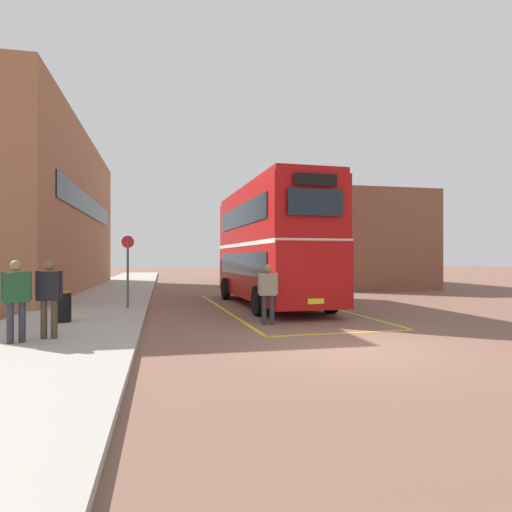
{
  "coord_description": "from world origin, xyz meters",
  "views": [
    {
      "loc": [
        -3.97,
        -8.77,
        1.94
      ],
      "look_at": [
        0.5,
        12.12,
        2.02
      ],
      "focal_mm": 30.77,
      "sensor_mm": 36.0,
      "label": 1
    }
  ],
  "objects_px": {
    "double_decker_bus": "(270,243)",
    "pedestrian_waiting_far": "(49,293)",
    "pedestrian_boarding": "(268,290)",
    "litter_bin": "(63,307)",
    "bus_stop_sign": "(128,264)",
    "single_deck_bus": "(250,261)",
    "pedestrian_waiting_near": "(16,295)"
  },
  "relations": [
    {
      "from": "double_decker_bus",
      "to": "single_deck_bus",
      "type": "bearing_deg",
      "value": 81.52
    },
    {
      "from": "pedestrian_boarding",
      "to": "pedestrian_waiting_near",
      "type": "distance_m",
      "value": 6.39
    },
    {
      "from": "litter_bin",
      "to": "bus_stop_sign",
      "type": "xyz_separation_m",
      "value": [
        1.49,
        3.16,
        1.13
      ]
    },
    {
      "from": "bus_stop_sign",
      "to": "pedestrian_waiting_far",
      "type": "bearing_deg",
      "value": -102.22
    },
    {
      "from": "pedestrian_boarding",
      "to": "bus_stop_sign",
      "type": "distance_m",
      "value": 5.8
    },
    {
      "from": "double_decker_bus",
      "to": "pedestrian_waiting_far",
      "type": "relative_size",
      "value": 5.6
    },
    {
      "from": "pedestrian_boarding",
      "to": "pedestrian_waiting_far",
      "type": "bearing_deg",
      "value": -161.44
    },
    {
      "from": "pedestrian_waiting_near",
      "to": "double_decker_bus",
      "type": "bearing_deg",
      "value": 44.54
    },
    {
      "from": "single_deck_bus",
      "to": "pedestrian_waiting_near",
      "type": "distance_m",
      "value": 25.38
    },
    {
      "from": "pedestrian_boarding",
      "to": "pedestrian_waiting_far",
      "type": "height_order",
      "value": "pedestrian_waiting_far"
    },
    {
      "from": "double_decker_bus",
      "to": "pedestrian_waiting_near",
      "type": "relative_size",
      "value": 5.6
    },
    {
      "from": "pedestrian_boarding",
      "to": "bus_stop_sign",
      "type": "relative_size",
      "value": 0.67
    },
    {
      "from": "pedestrian_waiting_near",
      "to": "bus_stop_sign",
      "type": "xyz_separation_m",
      "value": [
        1.81,
        6.15,
        0.54
      ]
    },
    {
      "from": "single_deck_bus",
      "to": "bus_stop_sign",
      "type": "distance_m",
      "value": 19.02
    },
    {
      "from": "single_deck_bus",
      "to": "bus_stop_sign",
      "type": "xyz_separation_m",
      "value": [
        -7.93,
        -17.29,
        0.06
      ]
    },
    {
      "from": "single_deck_bus",
      "to": "litter_bin",
      "type": "xyz_separation_m",
      "value": [
        -9.42,
        -20.45,
        -1.07
      ]
    },
    {
      "from": "pedestrian_boarding",
      "to": "litter_bin",
      "type": "relative_size",
      "value": 2.03
    },
    {
      "from": "pedestrian_waiting_far",
      "to": "litter_bin",
      "type": "height_order",
      "value": "pedestrian_waiting_far"
    },
    {
      "from": "pedestrian_waiting_near",
      "to": "litter_bin",
      "type": "height_order",
      "value": "pedestrian_waiting_near"
    },
    {
      "from": "pedestrian_waiting_far",
      "to": "bus_stop_sign",
      "type": "distance_m",
      "value": 5.93
    },
    {
      "from": "double_decker_bus",
      "to": "pedestrian_boarding",
      "type": "bearing_deg",
      "value": -104.74
    },
    {
      "from": "double_decker_bus",
      "to": "litter_bin",
      "type": "distance_m",
      "value": 8.39
    },
    {
      "from": "single_deck_bus",
      "to": "pedestrian_waiting_far",
      "type": "bearing_deg",
      "value": -111.7
    },
    {
      "from": "single_deck_bus",
      "to": "pedestrian_boarding",
      "type": "relative_size",
      "value": 5.03
    },
    {
      "from": "pedestrian_boarding",
      "to": "pedestrian_waiting_near",
      "type": "height_order",
      "value": "pedestrian_waiting_near"
    },
    {
      "from": "single_deck_bus",
      "to": "pedestrian_boarding",
      "type": "distance_m",
      "value": 21.57
    },
    {
      "from": "pedestrian_waiting_far",
      "to": "pedestrian_boarding",
      "type": "bearing_deg",
      "value": 18.56
    },
    {
      "from": "double_decker_bus",
      "to": "single_deck_bus",
      "type": "height_order",
      "value": "double_decker_bus"
    },
    {
      "from": "double_decker_bus",
      "to": "pedestrian_waiting_far",
      "type": "height_order",
      "value": "double_decker_bus"
    },
    {
      "from": "double_decker_bus",
      "to": "bus_stop_sign",
      "type": "distance_m",
      "value": 5.66
    },
    {
      "from": "pedestrian_waiting_near",
      "to": "bus_stop_sign",
      "type": "height_order",
      "value": "bus_stop_sign"
    },
    {
      "from": "pedestrian_waiting_near",
      "to": "bus_stop_sign",
      "type": "bearing_deg",
      "value": 73.64
    }
  ]
}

